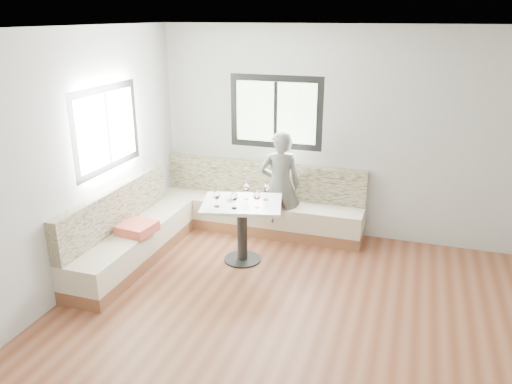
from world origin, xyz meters
TOP-DOWN VIEW (x-y plane):
  - room at (-0.08, 0.08)m, footprint 5.01×5.01m
  - banquette at (-1.59, 1.63)m, footprint 2.90×2.80m
  - table at (-0.97, 1.28)m, footprint 1.09×0.94m
  - person at (-0.71, 2.09)m, footprint 0.64×0.54m
  - olive_ramekin at (-1.13, 1.31)m, footprint 0.09×0.09m
  - wine_glass_a at (-1.20, 1.06)m, footprint 0.09×0.09m
  - wine_glass_b at (-0.98, 1.07)m, footprint 0.09×0.09m
  - wine_glass_c at (-0.74, 1.19)m, footprint 0.09×0.09m
  - wine_glass_d at (-0.96, 1.42)m, footprint 0.09×0.09m
  - wine_glass_e at (-0.71, 1.46)m, footprint 0.09×0.09m

SIDE VIEW (x-z plane):
  - banquette at x=-1.59m, z-range -0.14..0.81m
  - table at x=-0.97m, z-range 0.19..0.97m
  - person at x=-0.71m, z-range 0.00..1.50m
  - olive_ramekin at x=-1.13m, z-range 0.77..0.81m
  - wine_glass_a at x=-1.20m, z-range 0.81..1.01m
  - wine_glass_b at x=-0.98m, z-range 0.81..1.01m
  - wine_glass_c at x=-0.74m, z-range 0.81..1.01m
  - wine_glass_d at x=-0.96m, z-range 0.81..1.01m
  - wine_glass_e at x=-0.71m, z-range 0.81..1.01m
  - room at x=-0.08m, z-range 0.01..2.82m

